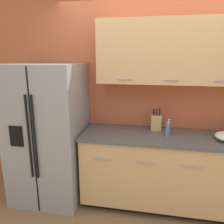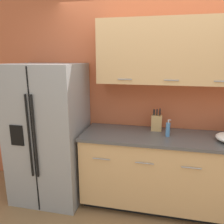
% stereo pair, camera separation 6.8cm
% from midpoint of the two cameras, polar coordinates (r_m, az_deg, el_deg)
% --- Properties ---
extents(wall_back, '(10.00, 0.39, 2.60)m').
position_cam_midpoint_polar(wall_back, '(2.82, 12.86, 5.86)').
color(wall_back, '#BC5B38').
rests_on(wall_back, ground_plane).
extents(counter_unit, '(2.02, 0.64, 0.93)m').
position_cam_midpoint_polar(counter_unit, '(2.84, 14.45, -14.73)').
color(counter_unit, black).
rests_on(counter_unit, ground_plane).
extents(refrigerator, '(0.88, 0.77, 1.75)m').
position_cam_midpoint_polar(refrigerator, '(2.92, -15.43, -5.34)').
color(refrigerator, gray).
rests_on(refrigerator, ground_plane).
extents(knife_block, '(0.13, 0.09, 0.28)m').
position_cam_midpoint_polar(knife_block, '(2.77, 12.23, -2.64)').
color(knife_block, tan).
rests_on(knife_block, counter_unit).
extents(soap_dispenser, '(0.05, 0.05, 0.20)m').
position_cam_midpoint_polar(soap_dispenser, '(2.60, 15.12, -4.41)').
color(soap_dispenser, '#4C7FB2').
rests_on(soap_dispenser, counter_unit).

